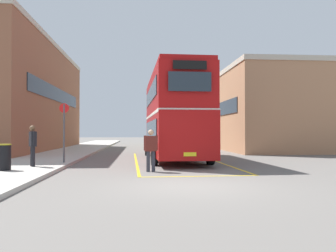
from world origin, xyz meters
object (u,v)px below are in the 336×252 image
at_px(double_decker_bus, 174,114).
at_px(single_deck_bus, 179,131).
at_px(pedestrian_waiting_near, 33,143).
at_px(bus_stop_sign, 64,127).
at_px(litter_bin, 4,157).
at_px(pedestrian_boarding, 151,148).

relative_size(double_decker_bus, single_deck_bus, 1.19).
bearing_deg(pedestrian_waiting_near, bus_stop_sign, 63.52).
distance_m(single_deck_bus, litter_bin, 28.75).
height_order(pedestrian_boarding, bus_stop_sign, bus_stop_sign).
distance_m(pedestrian_waiting_near, bus_stop_sign, 2.06).
xyz_separation_m(litter_bin, bus_stop_sign, (1.49, 3.07, 1.15)).
relative_size(pedestrian_boarding, pedestrian_waiting_near, 0.98).
bearing_deg(bus_stop_sign, pedestrian_boarding, -35.19).
bearing_deg(double_decker_bus, pedestrian_waiting_near, -142.51).
bearing_deg(litter_bin, single_deck_bus, 70.65).
distance_m(double_decker_bus, bus_stop_sign, 6.20).
xyz_separation_m(double_decker_bus, bus_stop_sign, (-5.36, -3.03, -0.75)).
relative_size(double_decker_bus, bus_stop_sign, 3.91).
distance_m(double_decker_bus, single_deck_bus, 21.20).
bearing_deg(litter_bin, pedestrian_waiting_near, 64.74).
bearing_deg(pedestrian_boarding, pedestrian_waiting_near, 168.13).
relative_size(double_decker_bus, pedestrian_waiting_near, 6.37).
height_order(litter_bin, bus_stop_sign, bus_stop_sign).
distance_m(single_deck_bus, bus_stop_sign, 25.35).
bearing_deg(double_decker_bus, litter_bin, -138.33).
bearing_deg(bus_stop_sign, double_decker_bus, 29.50).
xyz_separation_m(pedestrian_boarding, bus_stop_sign, (-3.89, 2.74, 0.83)).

